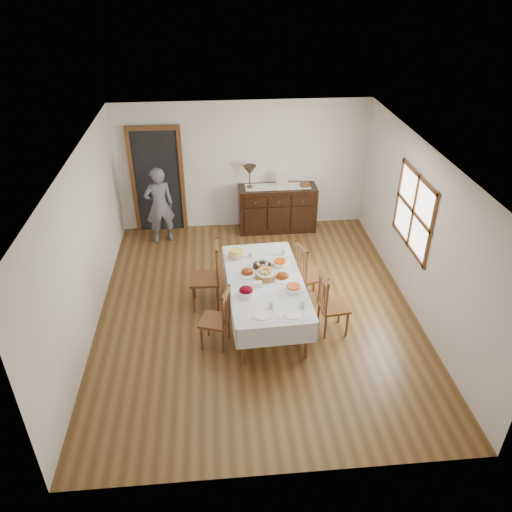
{
  "coord_description": "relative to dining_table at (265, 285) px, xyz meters",
  "views": [
    {
      "loc": [
        -0.59,
        -6.42,
        4.92
      ],
      "look_at": [
        0.0,
        0.1,
        0.95
      ],
      "focal_mm": 35.0,
      "sensor_mm": 36.0,
      "label": 1
    }
  ],
  "objects": [
    {
      "name": "bread_basket",
      "position": [
        0.01,
        0.05,
        0.16
      ],
      "size": [
        0.31,
        0.31,
        0.17
      ],
      "color": "brown",
      "rests_on": "dining_table"
    },
    {
      "name": "casserole_dish",
      "position": [
        0.38,
        -0.3,
        0.13
      ],
      "size": [
        0.26,
        0.26,
        0.08
      ],
      "color": "white",
      "rests_on": "dining_table"
    },
    {
      "name": "chair_right_near",
      "position": [
        0.94,
        -0.34,
        -0.16
      ],
      "size": [
        0.45,
        0.45,
        1.0
      ],
      "rotation": [
        0.0,
        0.0,
        1.67
      ],
      "color": "brown",
      "rests_on": "ground"
    },
    {
      "name": "setting_left",
      "position": [
        -0.1,
        -0.78,
        0.11
      ],
      "size": [
        0.42,
        0.31,
        0.1
      ],
      "color": "white",
      "rests_on": "dining_table"
    },
    {
      "name": "deco_bowl",
      "position": [
        1.12,
        3.0,
        0.31
      ],
      "size": [
        0.2,
        0.2,
        0.06
      ],
      "color": "brown",
      "rests_on": "sideboard"
    },
    {
      "name": "dining_table",
      "position": [
        0.0,
        0.0,
        0.0
      ],
      "size": [
        1.22,
        2.25,
        0.76
      ],
      "rotation": [
        0.0,
        0.0,
        0.05
      ],
      "color": "silver",
      "rests_on": "ground"
    },
    {
      "name": "butter_dish",
      "position": [
        -0.13,
        -0.14,
        0.13
      ],
      "size": [
        0.14,
        0.1,
        0.07
      ],
      "color": "white",
      "rests_on": "dining_table"
    },
    {
      "name": "ham_platter_b",
      "position": [
        0.26,
        0.03,
        0.12
      ],
      "size": [
        0.33,
        0.33,
        0.11
      ],
      "color": "white",
      "rests_on": "dining_table"
    },
    {
      "name": "ham_platter_a",
      "position": [
        -0.26,
        0.19,
        0.12
      ],
      "size": [
        0.32,
        0.32,
        0.11
      ],
      "color": "white",
      "rests_on": "dining_table"
    },
    {
      "name": "beet_bowl",
      "position": [
        -0.31,
        -0.37,
        0.16
      ],
      "size": [
        0.23,
        0.23,
        0.15
      ],
      "color": "white",
      "rests_on": "dining_table"
    },
    {
      "name": "chair_left_far",
      "position": [
        -0.85,
        0.5,
        -0.1
      ],
      "size": [
        0.47,
        0.47,
        1.12
      ],
      "rotation": [
        0.0,
        0.0,
        -1.58
      ],
      "color": "brown",
      "rests_on": "ground"
    },
    {
      "name": "runner",
      "position": [
        0.57,
        3.03,
        0.28
      ],
      "size": [
        1.3,
        0.35,
        0.01
      ],
      "color": "white",
      "rests_on": "sideboard"
    },
    {
      "name": "glass_far_b",
      "position": [
        0.37,
        0.71,
        0.14
      ],
      "size": [
        0.06,
        0.06,
        0.1
      ],
      "color": "silver",
      "rests_on": "dining_table"
    },
    {
      "name": "carrot_bowl",
      "position": [
        0.27,
        0.4,
        0.13
      ],
      "size": [
        0.24,
        0.24,
        0.09
      ],
      "color": "white",
      "rests_on": "dining_table"
    },
    {
      "name": "picture_frame",
      "position": [
        0.65,
        2.96,
        0.42
      ],
      "size": [
        0.22,
        0.08,
        0.28
      ],
      "color": "#C5A98D",
      "rests_on": "sideboard"
    },
    {
      "name": "sideboard",
      "position": [
        0.57,
        3.0,
        -0.19
      ],
      "size": [
        1.57,
        0.57,
        0.94
      ],
      "color": "black",
      "rests_on": "ground"
    },
    {
      "name": "room_shell",
      "position": [
        -0.25,
        0.7,
        0.98
      ],
      "size": [
        5.02,
        6.02,
        2.65
      ],
      "color": "silver",
      "rests_on": "ground"
    },
    {
      "name": "table_lamp",
      "position": [
        0.01,
        3.03,
        0.63
      ],
      "size": [
        0.26,
        0.26,
        0.46
      ],
      "color": "brown",
      "rests_on": "sideboard"
    },
    {
      "name": "setting_right",
      "position": [
        0.33,
        -0.8,
        0.11
      ],
      "size": [
        0.42,
        0.31,
        0.1
      ],
      "color": "white",
      "rests_on": "dining_table"
    },
    {
      "name": "chair_left_near",
      "position": [
        -0.73,
        -0.5,
        -0.18
      ],
      "size": [
        0.5,
        0.5,
        0.96
      ],
      "rotation": [
        0.0,
        0.0,
        -1.88
      ],
      "color": "brown",
      "rests_on": "ground"
    },
    {
      "name": "person",
      "position": [
        -1.76,
        2.71,
        0.16
      ],
      "size": [
        0.59,
        0.47,
        1.65
      ],
      "primitive_type": "imported",
      "rotation": [
        0.0,
        0.0,
        3.45
      ],
      "color": "#595866",
      "rests_on": "ground"
    },
    {
      "name": "ground",
      "position": [
        -0.1,
        0.28,
        -0.66
      ],
      "size": [
        6.0,
        6.0,
        0.0
      ],
      "primitive_type": "plane",
      "color": "brown"
    },
    {
      "name": "glass_far_a",
      "position": [
        -0.16,
        0.67,
        0.14
      ],
      "size": [
        0.07,
        0.07,
        0.1
      ],
      "color": "silver",
      "rests_on": "dining_table"
    },
    {
      "name": "pineapple_bowl",
      "position": [
        -0.4,
        0.69,
        0.15
      ],
      "size": [
        0.24,
        0.24,
        0.13
      ],
      "color": "tan",
      "rests_on": "dining_table"
    },
    {
      "name": "egg_basket",
      "position": [
        -0.01,
        0.36,
        0.13
      ],
      "size": [
        0.29,
        0.29,
        0.11
      ],
      "color": "black",
      "rests_on": "dining_table"
    },
    {
      "name": "chair_right_far",
      "position": [
        0.75,
        0.48,
        -0.14
      ],
      "size": [
        0.55,
        0.55,
        1.04
      ],
      "rotation": [
        0.0,
        0.0,
        1.88
      ],
      "color": "brown",
      "rests_on": "ground"
    }
  ]
}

